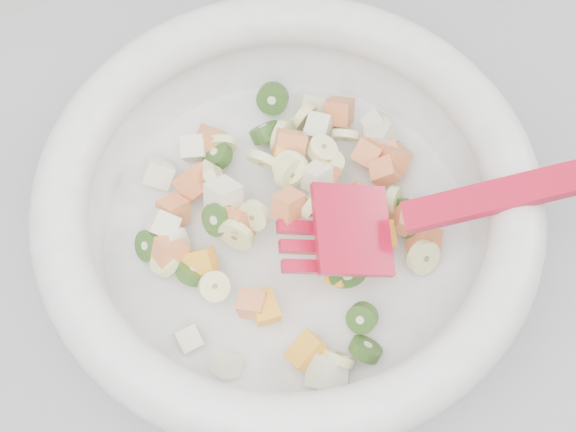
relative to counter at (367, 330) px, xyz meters
name	(u,v)px	position (x,y,z in m)	size (l,w,h in m)	color
counter	(367,330)	(0.00, 0.00, 0.00)	(2.00, 0.60, 0.90)	gray
mixing_bowl	(289,210)	(-0.13, -0.04, 0.51)	(0.46, 0.36, 0.15)	white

